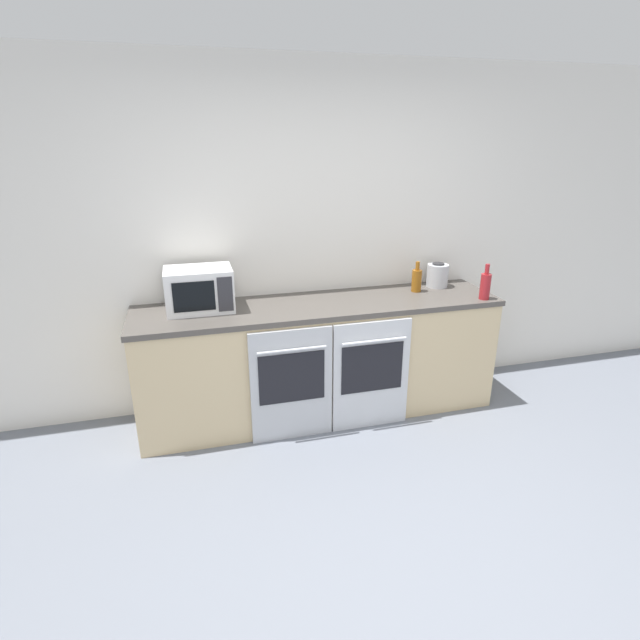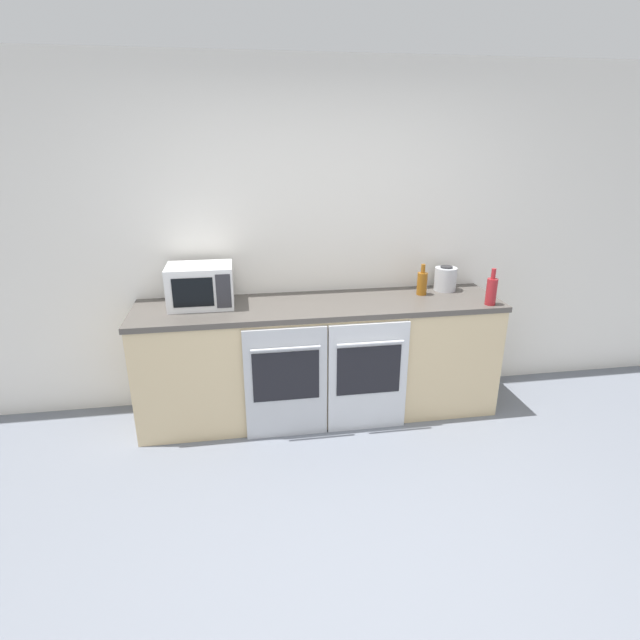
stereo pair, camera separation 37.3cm
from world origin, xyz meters
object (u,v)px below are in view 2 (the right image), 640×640
oven_left (286,383)px  oven_right (368,377)px  microwave (201,286)px  kettle (445,279)px  bottle_amber (422,283)px  bottle_red (491,291)px

oven_left → oven_right: bearing=0.0°
microwave → kettle: 1.90m
bottle_amber → kettle: size_ratio=1.23×
oven_left → bottle_amber: bearing=20.2°
oven_right → kettle: size_ratio=4.28×
bottle_amber → kettle: (0.22, 0.08, -0.00)m
microwave → bottle_red: size_ratio=1.70×
bottle_red → kettle: size_ratio=1.38×
bottle_red → kettle: bottle_red is taller
microwave → kettle: size_ratio=2.35×
bottle_amber → oven_left: bearing=-159.8°
oven_right → bottle_red: 1.10m
oven_left → bottle_amber: (1.11, 0.41, 0.57)m
microwave → oven_left: bearing=-35.5°
oven_left → bottle_red: (1.52, 0.09, 0.58)m
oven_right → kettle: (0.74, 0.49, 0.57)m
oven_left → kettle: bearing=20.2°
kettle → oven_left: bearing=-159.8°
bottle_amber → oven_right: bearing=-141.6°
oven_left → kettle: kettle is taller
microwave → bottle_red: microwave is taller
bottle_red → oven_right: bearing=-174.3°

